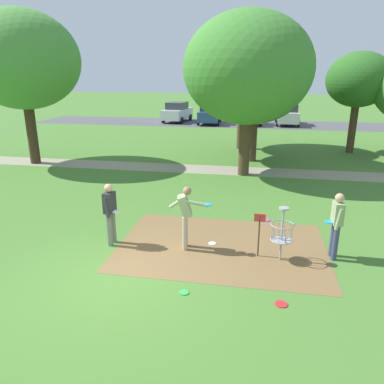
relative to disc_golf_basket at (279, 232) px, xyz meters
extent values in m
plane|color=#47752D|center=(-3.62, -1.62, -0.75)|extent=(160.00, 160.00, 0.00)
cube|color=brown|center=(-1.46, 0.46, -0.75)|extent=(5.51, 3.83, 0.01)
cylinder|color=#9E9EA3|center=(0.06, -0.01, -0.08)|extent=(0.05, 0.05, 1.35)
cylinder|color=#9E9EA3|center=(0.06, -0.01, 0.62)|extent=(0.24, 0.24, 0.04)
torus|color=#9E9EA3|center=(0.06, -0.01, 0.20)|extent=(0.58, 0.58, 0.02)
torus|color=#9E9EA3|center=(0.06, -0.01, -0.20)|extent=(0.55, 0.55, 0.03)
cylinder|color=#9E9EA3|center=(0.06, -0.01, -0.22)|extent=(0.48, 0.48, 0.02)
cylinder|color=gray|center=(0.30, -0.01, 0.00)|extent=(0.01, 0.01, 0.40)
cylinder|color=gray|center=(0.25, 0.13, 0.00)|extent=(0.01, 0.01, 0.40)
cylinder|color=gray|center=(0.13, 0.22, 0.00)|extent=(0.01, 0.01, 0.40)
cylinder|color=gray|center=(-0.01, 0.22, 0.00)|extent=(0.01, 0.01, 0.40)
cylinder|color=gray|center=(-0.13, 0.13, 0.00)|extent=(0.01, 0.01, 0.40)
cylinder|color=gray|center=(-0.18, -0.01, 0.00)|extent=(0.01, 0.01, 0.40)
cylinder|color=gray|center=(-0.13, -0.15, 0.00)|extent=(0.01, 0.01, 0.40)
cylinder|color=gray|center=(-0.01, -0.24, 0.00)|extent=(0.01, 0.01, 0.40)
cylinder|color=gray|center=(0.13, -0.24, 0.00)|extent=(0.01, 0.01, 0.40)
cylinder|color=gray|center=(0.25, -0.15, 0.00)|extent=(0.01, 0.01, 0.40)
cylinder|color=#4C3823|center=(-0.49, 0.09, -0.20)|extent=(0.04, 0.04, 1.10)
cube|color=red|center=(-0.49, 0.09, 0.30)|extent=(0.28, 0.03, 0.20)
cylinder|color=slate|center=(-4.40, 0.20, -0.29)|extent=(0.14, 0.14, 0.92)
cylinder|color=slate|center=(-4.43, -0.02, -0.29)|extent=(0.14, 0.14, 0.92)
cube|color=#2D2D33|center=(-4.41, 0.09, 0.45)|extent=(0.26, 0.38, 0.56)
sphere|color=tan|center=(-4.41, 0.09, 0.85)|extent=(0.22, 0.22, 0.22)
cylinder|color=#2D2D33|center=(-4.37, 0.28, 0.36)|extent=(0.17, 0.11, 0.55)
cylinder|color=#2D2D33|center=(-4.42, -0.10, 0.36)|extent=(0.17, 0.11, 0.55)
cylinder|color=white|center=(-4.24, 0.07, 0.22)|extent=(0.22, 0.22, 0.02)
cylinder|color=tan|center=(-2.43, 0.31, -0.29)|extent=(0.14, 0.14, 0.92)
cylinder|color=tan|center=(-2.38, 0.10, -0.29)|extent=(0.14, 0.14, 0.92)
cube|color=#93A875|center=(-2.40, 0.20, 0.45)|extent=(0.44, 0.43, 0.60)
sphere|color=#9E7051|center=(-2.35, 0.22, 0.85)|extent=(0.22, 0.22, 0.22)
cylinder|color=#93A875|center=(-2.08, 0.10, 0.56)|extent=(0.59, 0.20, 0.21)
cylinder|color=#1E93DB|center=(-1.80, 0.16, 0.53)|extent=(0.22, 0.22, 0.02)
cylinder|color=#93A875|center=(-2.61, 0.33, 0.49)|extent=(0.49, 0.18, 0.37)
cylinder|color=#384260|center=(1.38, 0.23, -0.29)|extent=(0.14, 0.14, 0.92)
cylinder|color=#384260|center=(1.36, 0.45, -0.29)|extent=(0.14, 0.14, 0.92)
cube|color=#93A875|center=(1.37, 0.34, 0.45)|extent=(0.25, 0.38, 0.56)
sphere|color=tan|center=(1.37, 0.34, 0.85)|extent=(0.22, 0.22, 0.22)
cylinder|color=#93A875|center=(1.37, 0.15, 0.36)|extent=(0.17, 0.11, 0.55)
cylinder|color=#93A875|center=(1.33, 0.52, 0.36)|extent=(0.17, 0.11, 0.55)
cylinder|color=#1E93DB|center=(1.19, 0.32, 0.22)|extent=(0.22, 0.22, 0.02)
cylinder|color=red|center=(0.00, -1.93, -0.74)|extent=(0.25, 0.25, 0.02)
cylinder|color=white|center=(-1.72, 0.58, -0.74)|extent=(0.21, 0.21, 0.02)
cylinder|color=green|center=(-2.01, -1.87, -0.74)|extent=(0.21, 0.21, 0.02)
cylinder|color=#E53D99|center=(-0.24, 2.55, -0.74)|extent=(0.25, 0.25, 0.02)
cylinder|color=#4C3823|center=(-1.24, 7.99, 0.53)|extent=(0.50, 0.50, 2.57)
ellipsoid|color=#428433|center=(-1.24, 7.99, 3.88)|extent=(5.50, 5.50, 4.67)
cylinder|color=#4C3823|center=(4.67, 14.09, 0.63)|extent=(0.42, 0.42, 2.78)
ellipsoid|color=#2D6623|center=(4.67, 14.09, 3.35)|extent=(3.54, 3.54, 3.01)
cylinder|color=#4C3823|center=(-0.96, 10.89, 0.36)|extent=(0.49, 0.49, 2.23)
ellipsoid|color=#285B1E|center=(-0.96, 10.89, 3.42)|extent=(5.18, 5.18, 4.40)
cylinder|color=#4C3823|center=(-1.71, 14.14, 0.81)|extent=(0.49, 0.49, 3.13)
ellipsoid|color=#2D6623|center=(-1.71, 14.14, 4.35)|extent=(5.27, 5.27, 4.48)
cylinder|color=#422D1E|center=(-11.97, 8.38, 0.75)|extent=(0.50, 0.50, 3.00)
ellipsoid|color=#4C8E3D|center=(-11.97, 8.38, 4.29)|extent=(5.46, 5.46, 4.64)
cube|color=#4C4C51|center=(-3.62, 25.90, -0.75)|extent=(36.00, 6.00, 0.01)
cube|color=silver|center=(-8.41, 26.26, 0.00)|extent=(2.32, 4.39, 0.90)
cube|color=#2D333D|center=(-8.41, 26.26, 0.77)|extent=(1.85, 2.37, 0.64)
cylinder|color=black|center=(-9.14, 27.67, -0.45)|extent=(0.25, 0.62, 0.60)
cylinder|color=black|center=(-7.35, 27.44, -0.45)|extent=(0.25, 0.62, 0.60)
cylinder|color=black|center=(-9.47, 25.08, -0.45)|extent=(0.25, 0.62, 0.60)
cylinder|color=black|center=(-7.68, 24.86, -0.45)|extent=(0.25, 0.62, 0.60)
cube|color=#2D4784|center=(-5.16, 25.42, 0.00)|extent=(1.95, 4.26, 0.90)
cube|color=#2D333D|center=(-5.16, 25.42, 0.77)|extent=(1.66, 2.24, 0.64)
cylinder|color=black|center=(-6.11, 26.69, -0.45)|extent=(0.20, 0.61, 0.60)
cylinder|color=black|center=(-4.31, 26.75, -0.45)|extent=(0.20, 0.61, 0.60)
cylinder|color=black|center=(-6.01, 24.09, -0.45)|extent=(0.20, 0.61, 0.60)
cylinder|color=black|center=(-4.21, 24.15, -0.45)|extent=(0.20, 0.61, 0.60)
cube|color=silver|center=(-1.63, 25.67, 0.00)|extent=(2.45, 4.44, 0.90)
cube|color=#2D333D|center=(-1.63, 25.67, 0.77)|extent=(1.92, 2.41, 0.64)
cylinder|color=black|center=(-2.73, 26.81, -0.45)|extent=(0.27, 0.62, 0.60)
cylinder|color=black|center=(-0.96, 27.10, -0.45)|extent=(0.27, 0.62, 0.60)
cylinder|color=black|center=(-2.31, 24.24, -0.45)|extent=(0.27, 0.62, 0.60)
cylinder|color=black|center=(-0.54, 24.53, -0.45)|extent=(0.27, 0.62, 0.60)
cube|color=silver|center=(1.80, 25.89, 0.00)|extent=(1.81, 4.20, 0.90)
cube|color=#2D333D|center=(1.80, 25.89, 0.77)|extent=(1.59, 2.19, 0.64)
cylinder|color=black|center=(0.90, 27.19, -0.45)|extent=(0.18, 0.60, 0.60)
cylinder|color=black|center=(2.70, 27.20, -0.45)|extent=(0.18, 0.60, 0.60)
cylinder|color=black|center=(0.91, 24.59, -0.45)|extent=(0.18, 0.60, 0.60)
cylinder|color=black|center=(2.71, 24.59, -0.45)|extent=(0.18, 0.60, 0.60)
cube|color=gray|center=(-3.62, 8.61, -0.75)|extent=(40.00, 1.69, 0.00)
camera|label=1|loc=(-0.63, -8.49, 3.70)|focal=34.34mm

